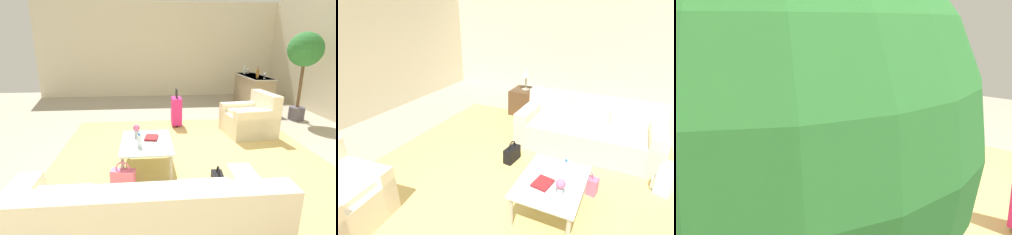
{
  "view_description": "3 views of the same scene",
  "coord_description": "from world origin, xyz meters",
  "views": [
    {
      "loc": [
        4.08,
        -0.51,
        1.88
      ],
      "look_at": [
        0.16,
        -0.15,
        0.72
      ],
      "focal_mm": 28.0,
      "sensor_mm": 36.0,
      "label": 1
    },
    {
      "loc": [
        -2.15,
        -1.15,
        2.34
      ],
      "look_at": [
        0.5,
        0.17,
        1.07
      ],
      "focal_mm": 28.0,
      "sensor_mm": 36.0,
      "label": 2
    },
    {
      "loc": [
        -2.36,
        3.59,
        1.87
      ],
      "look_at": [
        0.76,
        0.16,
        0.69
      ],
      "focal_mm": 40.0,
      "sensor_mm": 36.0,
      "label": 3
    }
  ],
  "objects": [
    {
      "name": "couch",
      "position": [
        2.2,
        -0.6,
        0.3
      ],
      "size": [
        0.97,
        2.35,
        0.87
      ],
      "color": "beige",
      "rests_on": "ground"
    },
    {
      "name": "coffee_table",
      "position": [
        0.4,
        -0.5,
        0.37
      ],
      "size": [
        1.03,
        0.75,
        0.42
      ],
      "color": "silver",
      "rests_on": "ground"
    },
    {
      "name": "wall_left",
      "position": [
        -5.06,
        0.0,
        1.55
      ],
      "size": [
        0.12,
        8.0,
        3.1
      ],
      "primitive_type": "cube",
      "color": "beige",
      "rests_on": "ground"
    },
    {
      "name": "wine_bottle_clear",
      "position": [
        -3.55,
        2.49,
        1.03
      ],
      "size": [
        0.07,
        0.07,
        0.3
      ],
      "color": "silver",
      "rests_on": "bar_console"
    },
    {
      "name": "handbag_black",
      "position": [
        1.18,
        0.39,
        0.13
      ],
      "size": [
        0.33,
        0.18,
        0.36
      ],
      "color": "black",
      "rests_on": "ground"
    },
    {
      "name": "handbag_pink",
      "position": [
        0.93,
        -0.82,
        0.13
      ],
      "size": [
        0.2,
        0.34,
        0.36
      ],
      "color": "pink",
      "rests_on": "ground"
    },
    {
      "name": "area_rug",
      "position": [
        0.6,
        0.2,
        0.0
      ],
      "size": [
        5.2,
        4.4,
        0.01
      ],
      "primitive_type": "cube",
      "color": "tan",
      "rests_on": "ground"
    },
    {
      "name": "wine_glass_leftmost",
      "position": [
        -3.65,
        2.64,
        1.02
      ],
      "size": [
        0.08,
        0.08,
        0.15
      ],
      "color": "silver",
      "rests_on": "bar_console"
    },
    {
      "name": "wine_bottle_amber",
      "position": [
        -2.64,
        2.49,
        1.03
      ],
      "size": [
        0.07,
        0.07,
        0.3
      ],
      "color": "brown",
      "rests_on": "bar_console"
    },
    {
      "name": "flower_vase",
      "position": [
        0.18,
        -0.65,
        0.54
      ],
      "size": [
        0.11,
        0.11,
        0.21
      ],
      "color": "#B2B7BC",
      "rests_on": "coffee_table"
    },
    {
      "name": "armchair",
      "position": [
        -0.91,
        1.67,
        0.3
      ],
      "size": [
        0.97,
        1.0,
        0.86
      ],
      "color": "beige",
      "rests_on": "ground"
    },
    {
      "name": "coffee_table_book",
      "position": [
        0.28,
        -0.42,
        0.44
      ],
      "size": [
        0.27,
        0.23,
        0.03
      ],
      "primitive_type": "cube",
      "rotation": [
        0.0,
        0.0,
        -0.17
      ],
      "color": "maroon",
      "rests_on": "coffee_table"
    },
    {
      "name": "wine_glass_left_of_centre",
      "position": [
        -2.55,
        2.64,
        1.02
      ],
      "size": [
        0.08,
        0.08,
        0.15
      ],
      "color": "silver",
      "rests_on": "bar_console"
    },
    {
      "name": "ground_plane",
      "position": [
        0.0,
        0.0,
        0.0
      ],
      "size": [
        12.0,
        12.0,
        0.0
      ],
      "primitive_type": "plane",
      "color": "#A89E89"
    },
    {
      "name": "potted_ficus",
      "position": [
        -1.8,
        3.2,
        1.55
      ],
      "size": [
        0.78,
        0.78,
        2.07
      ],
      "color": "#514C56",
      "rests_on": "ground"
    },
    {
      "name": "backpack_white",
      "position": [
        1.4,
        -1.79,
        0.19
      ],
      "size": [
        0.35,
        0.33,
        0.4
      ],
      "color": "white",
      "rests_on": "ground"
    },
    {
      "name": "bar_console",
      "position": [
        -3.1,
        2.6,
        0.47
      ],
      "size": [
        1.61,
        0.59,
        0.91
      ],
      "color": "#937F60",
      "rests_on": "ground"
    },
    {
      "name": "water_bottle",
      "position": [
        0.6,
        -0.6,
        0.52
      ],
      "size": [
        0.06,
        0.06,
        0.2
      ],
      "color": "silver",
      "rests_on": "coffee_table"
    },
    {
      "name": "suitcase_magenta",
      "position": [
        -1.6,
        0.2,
        0.36
      ],
      "size": [
        0.41,
        0.23,
        0.85
      ],
      "color": "#D12375",
      "rests_on": "ground"
    }
  ]
}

